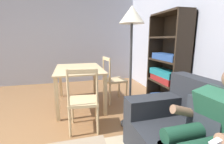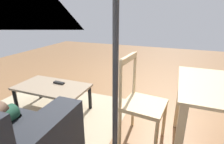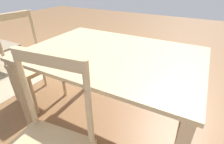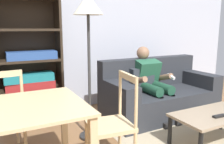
{
  "view_description": "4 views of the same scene",
  "coord_description": "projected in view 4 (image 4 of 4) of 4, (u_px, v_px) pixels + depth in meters",
  "views": [
    {
      "loc": [
        1.7,
        1.01,
        1.32
      ],
      "look_at": [
        -0.29,
        1.55,
        0.9
      ],
      "focal_mm": 25.24,
      "sensor_mm": 36.0,
      "label": 1
    },
    {
      "loc": [
        -0.76,
        2.79,
        1.36
      ],
      "look_at": [
        -0.29,
        1.55,
        0.9
      ],
      "focal_mm": 27.68,
      "sensor_mm": 36.0,
      "label": 2
    },
    {
      "loc": [
        -2.0,
        2.2,
        1.26
      ],
      "look_at": [
        -1.45,
        1.18,
        0.6
      ],
      "focal_mm": 27.09,
      "sensor_mm": 36.0,
      "label": 3
    },
    {
      "loc": [
        -1.49,
        -0.75,
        1.39
      ],
      "look_at": [
        -0.29,
        1.55,
        0.9
      ],
      "focal_mm": 37.28,
      "sensor_mm": 36.0,
      "label": 4
    }
  ],
  "objects": [
    {
      "name": "bookshelf",
      "position": [
        30.0,
        70.0,
        3.51
      ],
      "size": [
        0.94,
        0.36,
        1.84
      ],
      "color": "#2D2319",
      "rests_on": "ground_plane"
    },
    {
      "name": "dining_table",
      "position": [
        4.0,
        123.0,
        1.84
      ],
      "size": [
        1.29,
        0.9,
        0.77
      ],
      "color": "#D1B27F",
      "rests_on": "ground_plane"
    },
    {
      "name": "tv_remote",
      "position": [
        219.0,
        116.0,
        2.66
      ],
      "size": [
        0.17,
        0.06,
        0.02
      ],
      "primitive_type": "cube",
      "rotation": [
        0.0,
        0.0,
        1.5
      ],
      "color": "black",
      "rests_on": "coffee_table"
    },
    {
      "name": "couch",
      "position": [
        158.0,
        94.0,
        3.79
      ],
      "size": [
        1.86,
        0.88,
        0.9
      ],
      "color": "#282B30",
      "rests_on": "ground_plane"
    },
    {
      "name": "person_lounging",
      "position": [
        151.0,
        81.0,
        3.68
      ],
      "size": [
        0.59,
        0.9,
        1.1
      ],
      "color": "#23563D",
      "rests_on": "ground_plane"
    },
    {
      "name": "dining_chair_near_wall",
      "position": [
        2.0,
        115.0,
        2.5
      ],
      "size": [
        0.47,
        0.47,
        0.97
      ],
      "color": "#D1B27F",
      "rests_on": "ground_plane"
    },
    {
      "name": "floor_lamp",
      "position": [
        88.0,
        18.0,
        2.75
      ],
      "size": [
        0.36,
        0.36,
        1.79
      ],
      "color": "black",
      "rests_on": "ground_plane"
    },
    {
      "name": "coffee_table",
      "position": [
        213.0,
        117.0,
        2.79
      ],
      "size": [
        1.01,
        0.54,
        0.39
      ],
      "color": "gray",
      "rests_on": "ground_plane"
    },
    {
      "name": "dining_chair_facing_couch",
      "position": [
        113.0,
        124.0,
        2.31
      ],
      "size": [
        0.47,
        0.47,
        0.95
      ],
      "color": "#D1B27F",
      "rests_on": "ground_plane"
    },
    {
      "name": "area_rug",
      "position": [
        211.0,
        143.0,
        2.85
      ],
      "size": [
        2.01,
        1.41,
        0.01
      ],
      "primitive_type": "cube",
      "rotation": [
        0.0,
        0.0,
        -0.01
      ],
      "color": "tan",
      "rests_on": "ground_plane"
    },
    {
      "name": "wall_back",
      "position": [
        85.0,
        31.0,
        4.07
      ],
      "size": [
        6.81,
        0.12,
        2.69
      ],
      "primitive_type": "cube",
      "color": "#B2B7C6",
      "rests_on": "ground_plane"
    }
  ]
}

